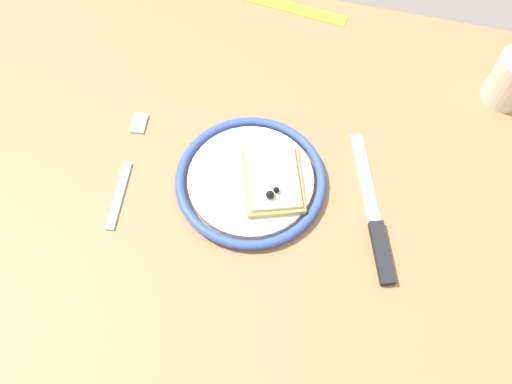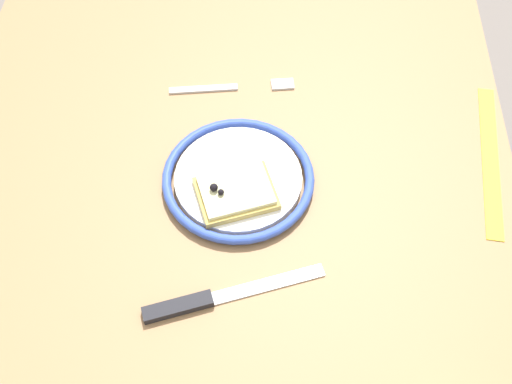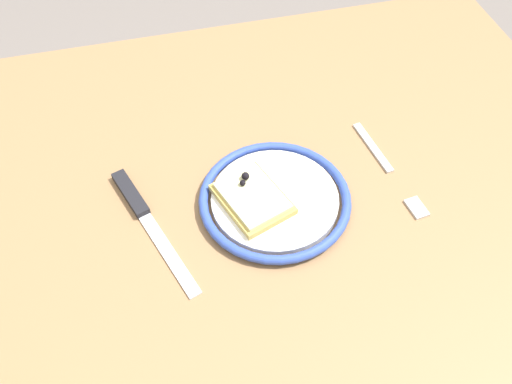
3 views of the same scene
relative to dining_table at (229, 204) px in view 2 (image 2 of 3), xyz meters
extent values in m
plane|color=slate|center=(0.00, 0.00, -0.65)|extent=(6.00, 6.00, 0.00)
cube|color=#936D47|center=(0.00, 0.00, 0.10)|extent=(1.02, 0.85, 0.03)
cylinder|color=#4C4742|center=(-0.45, -0.37, -0.28)|extent=(0.05, 0.05, 0.74)
cylinder|color=#4C4742|center=(-0.45, 0.37, -0.28)|extent=(0.05, 0.05, 0.74)
cylinder|color=white|center=(0.03, 0.02, 0.12)|extent=(0.18, 0.18, 0.01)
torus|color=#334FB2|center=(0.03, 0.02, 0.12)|extent=(0.22, 0.22, 0.01)
cube|color=tan|center=(0.07, 0.02, 0.13)|extent=(0.11, 0.13, 0.01)
cube|color=beige|center=(0.07, 0.02, 0.14)|extent=(0.10, 0.11, 0.01)
sphere|color=black|center=(0.07, -0.01, 0.14)|extent=(0.01, 0.01, 0.01)
sphere|color=black|center=(0.07, 0.00, 0.14)|extent=(0.01, 0.01, 0.01)
cube|color=silver|center=(0.19, 0.07, 0.11)|extent=(0.07, 0.15, 0.00)
cube|color=black|center=(0.23, -0.04, 0.11)|extent=(0.05, 0.09, 0.01)
cube|color=silver|center=(-0.15, -0.05, 0.11)|extent=(0.03, 0.11, 0.00)
cube|color=silver|center=(-0.16, 0.08, 0.11)|extent=(0.03, 0.04, 0.00)
cube|color=yellow|center=(-0.03, 0.39, 0.11)|extent=(0.28, 0.06, 0.00)
camera|label=1|loc=(0.13, -0.34, 0.78)|focal=36.72mm
camera|label=2|loc=(0.55, 0.07, 0.85)|focal=44.19mm
camera|label=3|loc=(0.18, 0.47, 0.73)|focal=37.92mm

